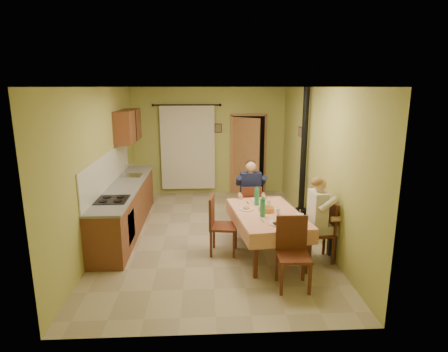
{
  "coord_description": "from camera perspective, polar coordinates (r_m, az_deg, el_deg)",
  "views": [
    {
      "loc": [
        -0.11,
        -6.8,
        2.8
      ],
      "look_at": [
        0.25,
        0.1,
        1.15
      ],
      "focal_mm": 30.0,
      "sensor_mm": 36.0,
      "label": 1
    }
  ],
  "objects": [
    {
      "name": "picture_right",
      "position": [
        8.32,
        11.58,
        6.6
      ],
      "size": [
        0.03,
        0.31,
        0.21
      ],
      "primitive_type": "cube",
      "color": "brown",
      "rests_on": "room_shell"
    },
    {
      "name": "stove_flue",
      "position": [
        7.88,
        11.88,
        0.11
      ],
      "size": [
        0.24,
        0.24,
        2.8
      ],
      "color": "black",
      "rests_on": "ground"
    },
    {
      "name": "man_right",
      "position": [
        6.24,
        14.35,
        -4.96
      ],
      "size": [
        0.48,
        0.6,
        1.39
      ],
      "rotation": [
        0.0,
        0.0,
        1.64
      ],
      "color": "silver",
      "rests_on": "chair_right"
    },
    {
      "name": "man_far",
      "position": [
        7.31,
        4.1,
        -1.84
      ],
      "size": [
        0.58,
        0.47,
        1.39
      ],
      "rotation": [
        0.0,
        0.0,
        -0.01
      ],
      "color": "#141938",
      "rests_on": "chair_far"
    },
    {
      "name": "upper_cabinets",
      "position": [
        8.71,
        -14.42,
        7.41
      ],
      "size": [
        0.35,
        1.4,
        0.7
      ],
      "primitive_type": "cube",
      "color": "brown",
      "rests_on": "room_shell"
    },
    {
      "name": "curtain",
      "position": [
        9.83,
        -5.54,
        4.38
      ],
      "size": [
        1.7,
        0.07,
        2.22
      ],
      "color": "black",
      "rests_on": "ground"
    },
    {
      "name": "chair_right",
      "position": [
        6.45,
        14.17,
        -9.91
      ],
      "size": [
        0.47,
        0.47,
        1.01
      ],
      "rotation": [
        0.0,
        0.0,
        1.64
      ],
      "color": "#562717",
      "rests_on": "ground"
    },
    {
      "name": "doorway",
      "position": [
        9.87,
        3.53,
        3.2
      ],
      "size": [
        0.96,
        0.58,
        2.15
      ],
      "color": "black",
      "rests_on": "ground"
    },
    {
      "name": "floor",
      "position": [
        7.36,
        -1.93,
        -8.95
      ],
      "size": [
        4.0,
        6.0,
        0.01
      ],
      "primitive_type": "cube",
      "color": "tan",
      "rests_on": "ground"
    },
    {
      "name": "chair_far",
      "position": [
        7.48,
        4.04,
        -6.23
      ],
      "size": [
        0.39,
        0.39,
        0.94
      ],
      "rotation": [
        0.0,
        0.0,
        -0.01
      ],
      "color": "#562717",
      "rests_on": "ground"
    },
    {
      "name": "dining_table",
      "position": [
        6.45,
        6.52,
        -8.71
      ],
      "size": [
        1.28,
        1.89,
        0.76
      ],
      "rotation": [
        0.0,
        0.0,
        0.13
      ],
      "color": "#E3987A",
      "rests_on": "ground"
    },
    {
      "name": "tableware",
      "position": [
        6.21,
        7.06,
        -5.24
      ],
      "size": [
        0.93,
        1.61,
        0.33
      ],
      "color": "white",
      "rests_on": "dining_table"
    },
    {
      "name": "chair_near",
      "position": [
        5.56,
        10.44,
        -13.66
      ],
      "size": [
        0.46,
        0.46,
        1.02
      ],
      "rotation": [
        0.0,
        0.0,
        3.12
      ],
      "color": "#562717",
      "rests_on": "ground"
    },
    {
      "name": "picture_back",
      "position": [
        9.84,
        -0.89,
        7.3
      ],
      "size": [
        0.19,
        0.03,
        0.23
      ],
      "primitive_type": "cube",
      "color": "black",
      "rests_on": "room_shell"
    },
    {
      "name": "room_shell",
      "position": [
        6.87,
        -2.05,
        5.22
      ],
      "size": [
        4.04,
        6.04,
        2.82
      ],
      "color": "tan",
      "rests_on": "ground"
    },
    {
      "name": "chair_left",
      "position": [
        6.51,
        -0.2,
        -9.24
      ],
      "size": [
        0.51,
        0.51,
        1.01
      ],
      "rotation": [
        0.0,
        0.0,
        -1.73
      ],
      "color": "#562717",
      "rests_on": "ground"
    },
    {
      "name": "kitchen_run",
      "position": [
        7.73,
        -14.8,
        -4.48
      ],
      "size": [
        0.64,
        3.64,
        1.56
      ],
      "color": "brown",
      "rests_on": "ground"
    }
  ]
}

